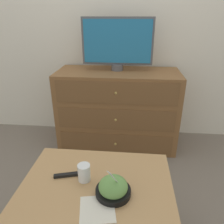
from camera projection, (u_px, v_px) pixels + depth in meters
name	position (u px, v px, depth m)	size (l,w,h in m)	color
ground_plane	(110.00, 129.00, 2.77)	(12.00, 12.00, 0.00)	#70665B
wall_back	(110.00, 18.00, 2.25)	(12.00, 0.05, 2.60)	silver
dresser	(118.00, 109.00, 2.33)	(1.23, 0.53, 0.81)	brown
tv	(117.00, 43.00, 2.10)	(0.69, 0.12, 0.50)	#515156
coffee_table	(97.00, 192.00, 1.25)	(0.84, 0.62, 0.47)	tan
takeout_bowl	(113.00, 188.00, 1.13)	(0.19, 0.19, 0.19)	black
drink_cup	(84.00, 173.00, 1.23)	(0.07, 0.07, 0.10)	#9E6638
napkin	(97.00, 209.00, 1.06)	(0.20, 0.20, 0.00)	silver
remote_control	(68.00, 175.00, 1.27)	(0.16, 0.07, 0.02)	black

